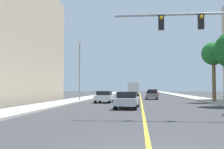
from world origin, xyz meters
The scene contains 11 objects.
ground centered at (0.00, 42.00, 0.00)m, with size 192.00×192.00×0.00m, color #38383A.
sidewalk_left centered at (-9.01, 42.00, 0.07)m, with size 3.22×168.00×0.15m, color #B2ADA3.
sidewalk_right centered at (9.01, 42.00, 0.07)m, with size 3.22×168.00×0.15m, color #B2ADA3.
lane_marking_center centered at (0.00, 42.00, 0.00)m, with size 0.16×144.00×0.01m, color yellow.
street_lamp centered at (-7.89, 27.12, 4.34)m, with size 0.56×0.28×7.54m.
palm_far centered at (8.50, 26.00, 5.68)m, with size 2.77×2.77×7.04m.
car_red centered at (2.15, 43.83, 0.77)m, with size 2.01×4.60×1.48m.
car_silver centered at (-1.26, 16.02, 0.73)m, with size 1.98×4.52×1.41m.
car_white centered at (-4.31, 24.55, 0.71)m, with size 1.97×3.92×1.37m.
car_gray centered at (1.65, 34.95, 0.70)m, with size 1.83×4.20×1.31m.
delivery_truck centered at (-1.59, 54.27, 1.57)m, with size 2.55×7.12×2.91m.
Camera 1 is at (-0.26, -6.34, 1.69)m, focal length 42.66 mm.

